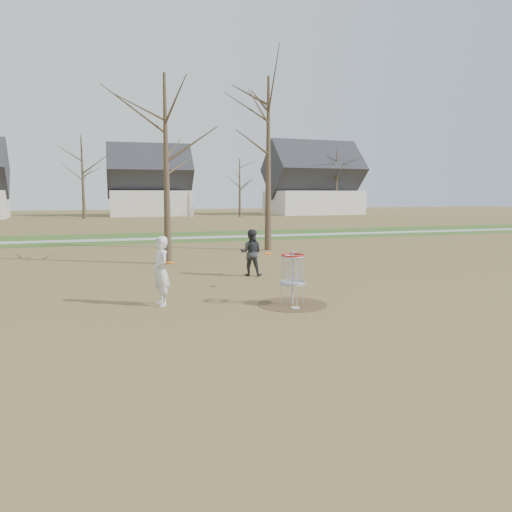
{
  "coord_description": "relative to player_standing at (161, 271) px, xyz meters",
  "views": [
    {
      "loc": [
        -4.72,
        -11.67,
        2.84
      ],
      "look_at": [
        -0.5,
        1.5,
        1.1
      ],
      "focal_mm": 35.0,
      "sensor_mm": 36.0,
      "label": 1
    }
  ],
  "objects": [
    {
      "name": "disc_golf_basket",
      "position": [
        3.21,
        -0.94,
        0.03
      ],
      "size": [
        0.64,
        0.64,
        1.35
      ],
      "color": "#9EA3AD",
      "rests_on": "ground"
    },
    {
      "name": "ground",
      "position": [
        3.21,
        -0.94,
        -0.89
      ],
      "size": [
        160.0,
        160.0,
        0.0
      ],
      "primitive_type": "plane",
      "color": "brown",
      "rests_on": "ground"
    },
    {
      "name": "green_band",
      "position": [
        3.21,
        20.06,
        -0.88
      ],
      "size": [
        160.0,
        8.0,
        0.01
      ],
      "primitive_type": "cube",
      "color": "#2D5119",
      "rests_on": "ground"
    },
    {
      "name": "houses_row",
      "position": [
        7.53,
        51.62,
        2.64
      ],
      "size": [
        56.51,
        10.01,
        7.26
      ],
      "color": "silver",
      "rests_on": "ground"
    },
    {
      "name": "bare_trees",
      "position": [
        4.99,
        34.85,
        4.46
      ],
      "size": [
        52.62,
        44.98,
        9.0
      ],
      "color": "#382B1E",
      "rests_on": "ground"
    },
    {
      "name": "discs_in_play",
      "position": [
        1.85,
        0.58,
        0.21
      ],
      "size": [
        3.32,
        1.68,
        0.11
      ],
      "color": "orange",
      "rests_on": "ground"
    },
    {
      "name": "footpath",
      "position": [
        3.21,
        19.06,
        -0.87
      ],
      "size": [
        160.0,
        1.5,
        0.01
      ],
      "primitive_type": "cube",
      "color": "#9E9E99",
      "rests_on": "green_band"
    },
    {
      "name": "player_throwing",
      "position": [
        3.55,
        3.74,
        -0.08
      ],
      "size": [
        0.97,
        0.89,
        1.61
      ],
      "primitive_type": "imported",
      "rotation": [
        0.0,
        0.0,
        2.7
      ],
      "color": "#2C2D30",
      "rests_on": "ground"
    },
    {
      "name": "disc_grounded",
      "position": [
        3.12,
        -1.36,
        -0.87
      ],
      "size": [
        0.22,
        0.22,
        0.02
      ],
      "primitive_type": "cylinder",
      "color": "silver",
      "rests_on": "dirt_circle"
    },
    {
      "name": "dirt_circle",
      "position": [
        3.21,
        -0.94,
        -0.88
      ],
      "size": [
        1.8,
        1.8,
        0.01
      ],
      "primitive_type": "cylinder",
      "color": "#47331E",
      "rests_on": "ground"
    },
    {
      "name": "player_standing",
      "position": [
        0.0,
        0.0,
        0.0
      ],
      "size": [
        0.54,
        0.71,
        1.77
      ],
      "primitive_type": "imported",
      "rotation": [
        0.0,
        0.0,
        -1.38
      ],
      "color": "silver",
      "rests_on": "ground"
    }
  ]
}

